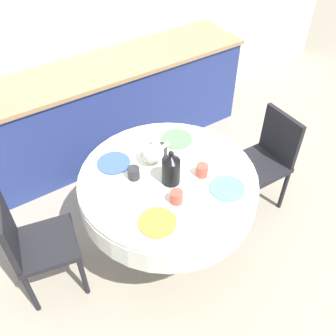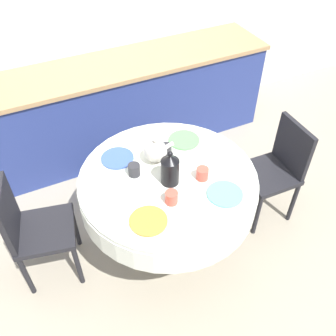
{
  "view_description": "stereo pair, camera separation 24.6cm",
  "coord_description": "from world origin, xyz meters",
  "px_view_note": "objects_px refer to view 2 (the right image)",
  "views": [
    {
      "loc": [
        -0.99,
        -1.49,
        2.54
      ],
      "look_at": [
        0.0,
        0.0,
        0.85
      ],
      "focal_mm": 40.0,
      "sensor_mm": 36.0,
      "label": 1
    },
    {
      "loc": [
        -0.78,
        -1.61,
        2.54
      ],
      "look_at": [
        0.0,
        0.0,
        0.85
      ],
      "focal_mm": 40.0,
      "sensor_mm": 36.0,
      "label": 2
    }
  ],
  "objects_px": {
    "coffee_carafe": "(170,169)",
    "chair_left": "(277,167)",
    "chair_right": "(32,228)",
    "teapot": "(156,151)"
  },
  "relations": [
    {
      "from": "chair_right",
      "to": "teapot",
      "type": "xyz_separation_m",
      "value": [
        0.92,
        -0.03,
        0.36
      ]
    },
    {
      "from": "coffee_carafe",
      "to": "chair_right",
      "type": "bearing_deg",
      "value": 164.63
    },
    {
      "from": "coffee_carafe",
      "to": "chair_left",
      "type": "bearing_deg",
      "value": 0.79
    },
    {
      "from": "teapot",
      "to": "chair_right",
      "type": "bearing_deg",
      "value": 178.42
    },
    {
      "from": "chair_left",
      "to": "teapot",
      "type": "height_order",
      "value": "teapot"
    },
    {
      "from": "chair_right",
      "to": "teapot",
      "type": "bearing_deg",
      "value": 100.87
    },
    {
      "from": "chair_right",
      "to": "teapot",
      "type": "distance_m",
      "value": 0.99
    },
    {
      "from": "chair_left",
      "to": "chair_right",
      "type": "distance_m",
      "value": 1.89
    },
    {
      "from": "chair_left",
      "to": "chair_right",
      "type": "bearing_deg",
      "value": 84.82
    },
    {
      "from": "chair_right",
      "to": "teapot",
      "type": "height_order",
      "value": "teapot"
    }
  ]
}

